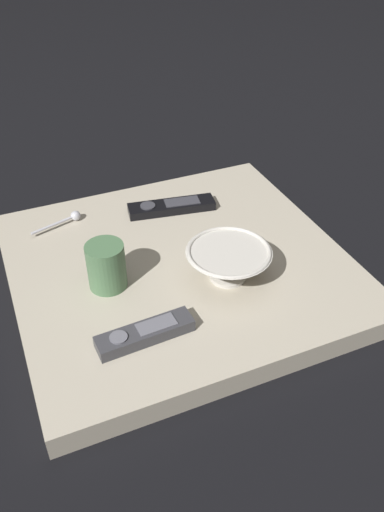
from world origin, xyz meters
TOP-DOWN VIEW (x-y plane):
  - ground_plane at (0.00, 0.00)m, footprint 6.00×6.00m
  - table at (0.00, 0.00)m, footprint 0.62×0.65m
  - cereal_bowl at (-0.09, -0.07)m, footprint 0.16×0.16m
  - coffee_mug at (-0.02, 0.15)m, footprint 0.07×0.07m
  - teaspoon at (0.22, 0.17)m, footprint 0.05×0.11m
  - tv_remote_near at (-0.18, 0.13)m, footprint 0.05×0.17m
  - tv_remote_far at (0.18, -0.05)m, footprint 0.08×0.20m

SIDE VIEW (x-z plane):
  - ground_plane at x=0.00m, z-range 0.00..0.00m
  - table at x=0.00m, z-range 0.00..0.05m
  - tv_remote_far at x=0.18m, z-range 0.04..0.07m
  - teaspoon at x=0.22m, z-range 0.05..0.07m
  - tv_remote_near at x=-0.18m, z-range 0.04..0.07m
  - cereal_bowl at x=-0.09m, z-range 0.05..0.12m
  - coffee_mug at x=-0.02m, z-range 0.05..0.14m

